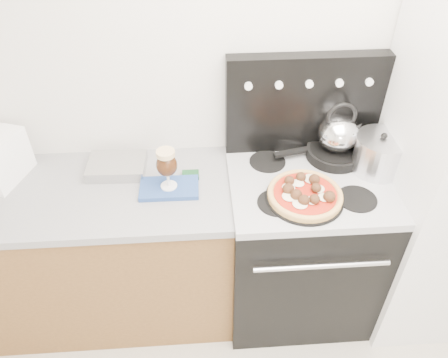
{
  "coord_description": "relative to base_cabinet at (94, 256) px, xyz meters",
  "views": [
    {
      "loc": [
        -0.44,
        -0.37,
        2.24
      ],
      "look_at": [
        -0.34,
        1.05,
        1.05
      ],
      "focal_mm": 35.0,
      "sensor_mm": 36.0,
      "label": 1
    }
  ],
  "objects": [
    {
      "name": "room_shell",
      "position": [
        1.02,
        -0.91,
        0.82
      ],
      "size": [
        3.52,
        3.01,
        2.52
      ],
      "color": "beige",
      "rests_on": "ground"
    },
    {
      "name": "base_cabinet",
      "position": [
        0.0,
        0.0,
        0.0
      ],
      "size": [
        1.45,
        0.6,
        0.86
      ],
      "primitive_type": "cube",
      "color": "brown",
      "rests_on": "ground"
    },
    {
      "name": "countertop",
      "position": [
        0.0,
        0.0,
        0.45
      ],
      "size": [
        1.48,
        0.63,
        0.04
      ],
      "primitive_type": "cube",
      "color": "gray",
      "rests_on": "base_cabinet"
    },
    {
      "name": "stove_body",
      "position": [
        1.1,
        -0.02,
        0.01
      ],
      "size": [
        0.76,
        0.65,
        0.88
      ],
      "primitive_type": "cube",
      "color": "black",
      "rests_on": "ground"
    },
    {
      "name": "cooktop",
      "position": [
        1.1,
        -0.02,
        0.47
      ],
      "size": [
        0.76,
        0.65,
        0.04
      ],
      "primitive_type": "cube",
      "color": "#ADADB2",
      "rests_on": "stove_body"
    },
    {
      "name": "backguard",
      "position": [
        1.1,
        0.25,
        0.74
      ],
      "size": [
        0.76,
        0.08,
        0.5
      ],
      "primitive_type": "cube",
      "color": "black",
      "rests_on": "cooktop"
    },
    {
      "name": "foil_sheet",
      "position": [
        0.19,
        0.13,
        0.5
      ],
      "size": [
        0.28,
        0.21,
        0.06
      ],
      "primitive_type": "cube",
      "rotation": [
        0.0,
        0.0,
        -0.03
      ],
      "color": "silver",
      "rests_on": "countertop"
    },
    {
      "name": "oven_mitt",
      "position": [
        0.44,
        -0.03,
        0.48
      ],
      "size": [
        0.27,
        0.16,
        0.02
      ],
      "primitive_type": "cube",
      "rotation": [
        0.0,
        0.0,
        -0.01
      ],
      "color": "navy",
      "rests_on": "countertop"
    },
    {
      "name": "beer_glass",
      "position": [
        0.44,
        -0.03,
        0.6
      ],
      "size": [
        0.11,
        0.11,
        0.21
      ],
      "primitive_type": null,
      "rotation": [
        0.0,
        0.0,
        0.21
      ],
      "color": "#32190A",
      "rests_on": "oven_mitt"
    },
    {
      "name": "pizza_pan",
      "position": [
        1.05,
        -0.16,
        0.5
      ],
      "size": [
        0.4,
        0.4,
        0.01
      ],
      "primitive_type": "cylinder",
      "rotation": [
        0.0,
        0.0,
        0.16
      ],
      "color": "black",
      "rests_on": "cooktop"
    },
    {
      "name": "pizza",
      "position": [
        1.05,
        -0.16,
        0.52
      ],
      "size": [
        0.34,
        0.34,
        0.05
      ],
      "primitive_type": null,
      "rotation": [
        0.0,
        0.0,
        -0.02
      ],
      "color": "tan",
      "rests_on": "pizza_pan"
    },
    {
      "name": "skillet",
      "position": [
        1.26,
        0.14,
        0.52
      ],
      "size": [
        0.34,
        0.34,
        0.05
      ],
      "primitive_type": "cylinder",
      "rotation": [
        0.0,
        0.0,
        0.22
      ],
      "color": "black",
      "rests_on": "cooktop"
    },
    {
      "name": "tea_kettle",
      "position": [
        1.26,
        0.14,
        0.65
      ],
      "size": [
        0.2,
        0.2,
        0.22
      ],
      "primitive_type": null,
      "rotation": [
        0.0,
        0.0,
        0.0
      ],
      "color": "white",
      "rests_on": "skillet"
    },
    {
      "name": "stock_pot",
      "position": [
        1.44,
        0.03,
        0.58
      ],
      "size": [
        0.29,
        0.29,
        0.17
      ],
      "primitive_type": "cylinder",
      "rotation": [
        0.0,
        0.0,
        0.27
      ],
      "color": "silver",
      "rests_on": "cooktop"
    }
  ]
}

